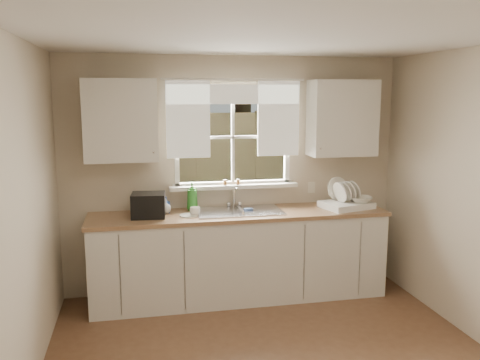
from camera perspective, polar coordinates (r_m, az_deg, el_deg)
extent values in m
cube|color=beige|center=(5.58, -0.74, -6.26)|extent=(3.60, 0.02, 1.15)
cube|color=beige|center=(5.37, -0.78, 12.00)|extent=(3.60, 0.02, 0.35)
cube|color=beige|center=(5.29, -13.67, 4.45)|extent=(1.20, 0.02, 1.00)
cube|color=beige|center=(5.74, 11.12, 4.92)|extent=(1.20, 0.02, 1.00)
cube|color=beige|center=(3.46, -24.38, -5.49)|extent=(0.02, 4.00, 2.50)
cube|color=silver|center=(3.45, 5.85, 16.20)|extent=(3.60, 4.00, 0.02)
cube|color=white|center=(5.47, -0.79, -0.40)|extent=(1.30, 0.06, 0.05)
cube|color=white|center=(5.39, -0.82, 10.13)|extent=(1.30, 0.06, 0.05)
cube|color=white|center=(5.33, -7.18, 4.68)|extent=(0.05, 0.06, 1.05)
cube|color=white|center=(5.55, 5.31, 4.91)|extent=(0.05, 0.06, 1.05)
cube|color=white|center=(5.41, -0.81, 4.83)|extent=(0.03, 0.04, 1.00)
cube|color=white|center=(5.41, -0.81, 4.83)|extent=(1.20, 0.04, 0.03)
cube|color=white|center=(5.42, -0.67, -0.72)|extent=(1.38, 0.14, 0.04)
cylinder|color=white|center=(5.31, -0.65, 11.22)|extent=(1.50, 0.02, 0.02)
cube|color=white|center=(5.25, -5.85, 6.82)|extent=(0.45, 0.02, 0.80)
cube|color=white|center=(5.44, 4.34, 6.94)|extent=(0.45, 0.02, 0.80)
cube|color=white|center=(5.32, -0.67, 9.60)|extent=(1.40, 0.02, 0.20)
cube|color=silver|center=(5.32, -0.07, -8.63)|extent=(3.00, 0.62, 0.87)
cube|color=#916B48|center=(5.20, -0.07, -3.86)|extent=(3.04, 0.65, 0.04)
cube|color=silver|center=(5.10, -13.25, 6.54)|extent=(0.70, 0.33, 0.80)
cube|color=silver|center=(5.55, 11.41, 6.83)|extent=(0.70, 0.33, 0.80)
cube|color=beige|center=(5.68, 8.02, -0.83)|extent=(0.08, 0.01, 0.12)
cylinder|color=brown|center=(5.37, -1.68, -0.27)|extent=(0.04, 0.04, 0.06)
cylinder|color=brown|center=(5.40, -0.21, -0.21)|extent=(0.04, 0.04, 0.06)
cube|color=#335421|center=(10.54, -5.97, -2.05)|extent=(20.00, 10.00, 0.02)
cube|color=#937B51|center=(8.42, -4.68, 1.38)|extent=(8.00, 0.10, 1.80)
cube|color=maroon|center=(11.81, -12.64, 4.52)|extent=(3.00, 3.00, 2.20)
cube|color=black|center=(11.77, -12.87, 10.59)|extent=(3.20, 3.20, 0.30)
cylinder|color=#423021|center=(11.54, 0.35, 7.13)|extent=(0.36, 0.36, 3.20)
sphere|color=#214716|center=(11.68, 0.36, 18.97)|extent=(4.00, 4.00, 4.00)
cube|color=#B7B7BC|center=(5.24, -0.13, -4.42)|extent=(0.84, 0.46, 0.18)
cube|color=#B7B7BC|center=(5.22, -0.14, -3.52)|extent=(0.88, 0.50, 0.01)
cube|color=#B7B7BC|center=(5.23, -0.13, -3.79)|extent=(0.02, 0.41, 0.14)
cylinder|color=silver|center=(5.44, -0.67, -1.86)|extent=(0.03, 0.03, 0.22)
cylinder|color=silver|center=(5.34, -0.51, -0.87)|extent=(0.02, 0.18, 0.02)
sphere|color=silver|center=(5.44, -1.29, -2.71)|extent=(0.05, 0.05, 0.05)
sphere|color=silver|center=(5.47, -0.05, -2.65)|extent=(0.05, 0.05, 0.05)
cube|color=white|center=(5.50, 11.84, -2.74)|extent=(0.58, 0.49, 0.07)
cylinder|color=white|center=(5.56, 10.93, -0.97)|extent=(0.27, 0.14, 0.25)
cylinder|color=white|center=(5.42, 11.15, -1.36)|extent=(0.12, 0.23, 0.22)
cylinder|color=white|center=(5.46, 11.65, -1.31)|extent=(0.12, 0.23, 0.22)
cylinder|color=white|center=(5.49, 12.14, -1.25)|extent=(0.12, 0.23, 0.22)
cylinder|color=white|center=(5.53, 12.62, -1.19)|extent=(0.12, 0.23, 0.22)
imported|color=white|center=(5.51, 13.36, -2.13)|extent=(0.29, 0.29, 0.06)
imported|color=#2E812A|center=(5.27, -5.38, -1.83)|extent=(0.12, 0.12, 0.30)
imported|color=blue|center=(5.21, -8.29, -2.78)|extent=(0.08, 0.08, 0.16)
imported|color=beige|center=(5.19, -8.42, -2.89)|extent=(0.14, 0.14, 0.15)
cylinder|color=silver|center=(5.06, -5.79, -4.00)|extent=(0.18, 0.18, 0.01)
imported|color=silver|center=(5.07, -5.08, -3.53)|extent=(0.11, 0.11, 0.08)
cube|color=black|center=(5.06, -10.24, -2.79)|extent=(0.35, 0.31, 0.24)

